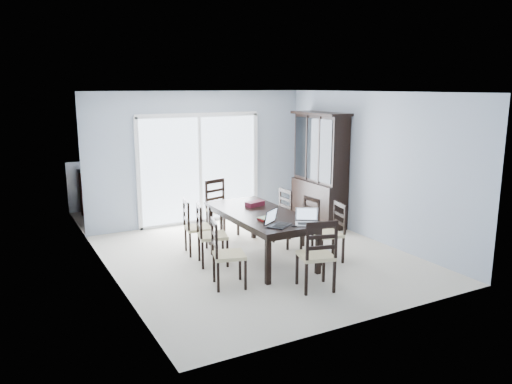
% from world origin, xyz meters
% --- Properties ---
extents(floor, '(5.00, 5.00, 0.00)m').
position_xyz_m(floor, '(0.00, 0.00, 0.00)').
color(floor, beige).
rests_on(floor, ground).
extents(ceiling, '(5.00, 5.00, 0.00)m').
position_xyz_m(ceiling, '(0.00, 0.00, 2.60)').
color(ceiling, white).
rests_on(ceiling, back_wall).
extents(back_wall, '(4.50, 0.02, 2.60)m').
position_xyz_m(back_wall, '(0.00, 2.50, 1.30)').
color(back_wall, '#98A4B5').
rests_on(back_wall, floor).
extents(wall_left, '(0.02, 5.00, 2.60)m').
position_xyz_m(wall_left, '(-2.25, 0.00, 1.30)').
color(wall_left, '#98A4B5').
rests_on(wall_left, floor).
extents(wall_right, '(0.02, 5.00, 2.60)m').
position_xyz_m(wall_right, '(2.25, 0.00, 1.30)').
color(wall_right, '#98A4B5').
rests_on(wall_right, floor).
extents(balcony, '(4.50, 2.00, 0.10)m').
position_xyz_m(balcony, '(0.00, 3.50, -0.05)').
color(balcony, gray).
rests_on(balcony, ground).
extents(railing, '(4.50, 0.06, 1.10)m').
position_xyz_m(railing, '(0.00, 4.50, 0.55)').
color(railing, '#99999E').
rests_on(railing, balcony).
extents(dining_table, '(1.00, 2.20, 0.75)m').
position_xyz_m(dining_table, '(0.00, 0.00, 0.67)').
color(dining_table, black).
rests_on(dining_table, floor).
extents(china_hutch, '(0.50, 1.38, 2.20)m').
position_xyz_m(china_hutch, '(2.02, 1.25, 1.07)').
color(china_hutch, black).
rests_on(china_hutch, floor).
extents(sliding_door, '(2.52, 0.05, 2.18)m').
position_xyz_m(sliding_door, '(0.00, 2.48, 1.09)').
color(sliding_door, silver).
rests_on(sliding_door, floor).
extents(chair_left_near, '(0.51, 0.50, 1.09)m').
position_xyz_m(chair_left_near, '(-1.00, -0.78, 0.58)').
color(chair_left_near, black).
rests_on(chair_left_near, floor).
extents(chair_left_mid, '(0.51, 0.51, 1.11)m').
position_xyz_m(chair_left_mid, '(-0.86, 0.13, 0.59)').
color(chair_left_mid, black).
rests_on(chair_left_mid, floor).
extents(chair_left_far, '(0.46, 0.45, 1.05)m').
position_xyz_m(chair_left_far, '(-0.85, 0.71, 0.55)').
color(chair_left_far, black).
rests_on(chair_left_far, floor).
extents(chair_right_near, '(0.48, 0.47, 1.06)m').
position_xyz_m(chair_right_near, '(0.96, -0.63, 0.56)').
color(chair_right_near, black).
rests_on(chair_right_near, floor).
extents(chair_right_mid, '(0.44, 0.43, 1.02)m').
position_xyz_m(chair_right_mid, '(0.88, -0.01, 0.54)').
color(chair_right_mid, black).
rests_on(chair_right_mid, floor).
extents(chair_right_far, '(0.41, 0.40, 1.02)m').
position_xyz_m(chair_right_far, '(0.85, 0.78, 0.54)').
color(chair_right_far, black).
rests_on(chair_right_far, floor).
extents(chair_end_near, '(0.53, 0.54, 1.15)m').
position_xyz_m(chair_end_near, '(0.04, -1.52, 0.61)').
color(chair_end_near, black).
rests_on(chair_end_near, floor).
extents(chair_end_far, '(0.54, 0.55, 1.17)m').
position_xyz_m(chair_end_far, '(-0.03, 1.51, 0.62)').
color(chair_end_far, black).
rests_on(chair_end_far, floor).
extents(laptop_dark, '(0.41, 0.38, 0.23)m').
position_xyz_m(laptop_dark, '(-0.13, -0.82, 0.81)').
color(laptop_dark, black).
rests_on(laptop_dark, dining_table).
extents(laptop_silver, '(0.40, 0.37, 0.23)m').
position_xyz_m(laptop_silver, '(0.25, -0.94, 0.81)').
color(laptop_silver, silver).
rests_on(laptop_silver, dining_table).
extents(book_stack, '(0.27, 0.23, 0.04)m').
position_xyz_m(book_stack, '(-0.13, -0.44, 0.77)').
color(book_stack, maroon).
rests_on(book_stack, dining_table).
extents(cell_phone, '(0.11, 0.07, 0.01)m').
position_xyz_m(cell_phone, '(0.05, -0.93, 0.76)').
color(cell_phone, black).
rests_on(cell_phone, dining_table).
extents(game_box, '(0.34, 0.22, 0.08)m').
position_xyz_m(game_box, '(0.13, 0.41, 0.79)').
color(game_box, '#450D1B').
rests_on(game_box, dining_table).
extents(hot_tub, '(2.25, 2.10, 0.99)m').
position_xyz_m(hot_tub, '(-0.95, 3.57, 0.50)').
color(hot_tub, maroon).
rests_on(hot_tub, balcony).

